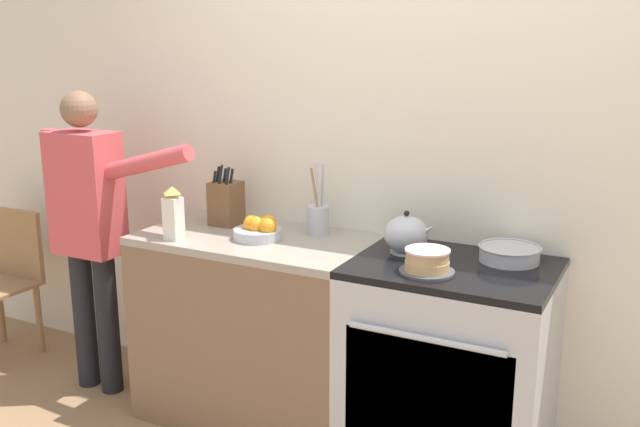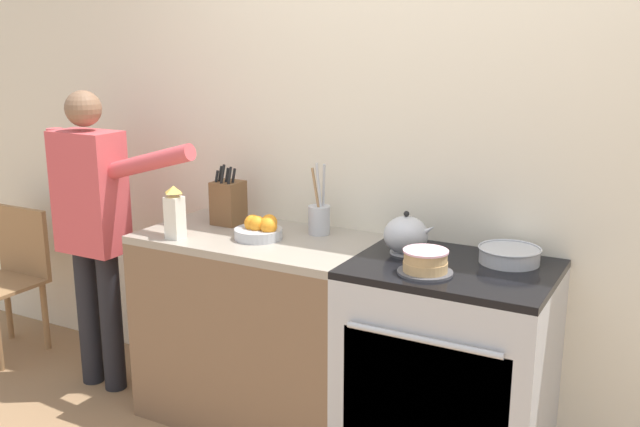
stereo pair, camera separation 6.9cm
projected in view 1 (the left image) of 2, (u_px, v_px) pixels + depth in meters
The scene contains 12 objects.
wall_back at pixel (421, 149), 3.12m from camera, with size 8.00×0.04×2.60m.
counter_cabinet at pixel (257, 328), 3.34m from camera, with size 1.06×0.61×0.90m.
stove_range at pixel (448, 369), 2.93m from camera, with size 0.79×0.64×0.90m.
layer_cake at pixel (427, 262), 2.72m from camera, with size 0.21×0.21×0.09m.
tea_kettle at pixel (407, 235), 2.96m from camera, with size 0.23×0.19×0.18m.
mixing_bowl at pixel (509, 253), 2.85m from camera, with size 0.25×0.25×0.07m.
knife_block at pixel (226, 203), 3.41m from camera, with size 0.13×0.14×0.30m.
utensil_crock at pixel (318, 218), 3.25m from camera, with size 0.10×0.10×0.33m.
fruit_bowl at pixel (260, 229), 3.17m from camera, with size 0.21×0.21×0.11m.
milk_carton at pixel (173, 214), 3.15m from camera, with size 0.07×0.07×0.24m.
person_baker at pixel (89, 218), 3.51m from camera, with size 0.90×0.20×1.53m.
dining_chair at pixel (4, 273), 4.04m from camera, with size 0.40×0.40×0.83m.
Camera 1 is at (1.03, -2.33, 1.77)m, focal length 40.00 mm.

